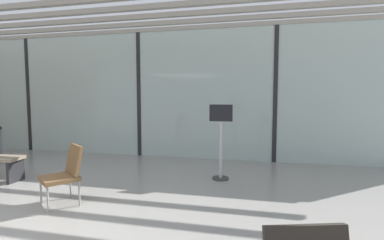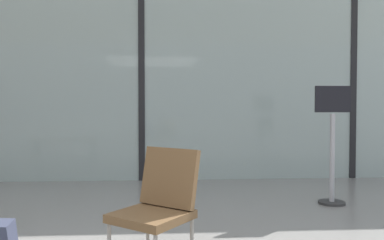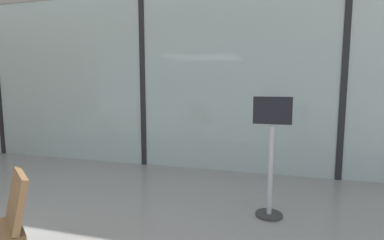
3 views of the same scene
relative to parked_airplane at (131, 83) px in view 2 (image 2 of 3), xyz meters
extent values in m
cube|color=#A3B7B2|center=(0.73, -6.01, -0.31)|extent=(14.00, 0.08, 3.27)
cube|color=black|center=(0.73, -6.01, -0.31)|extent=(0.10, 0.12, 3.27)
cube|color=black|center=(4.23, -6.01, -0.31)|extent=(0.10, 0.12, 3.27)
ellipsoid|color=silver|center=(0.28, 0.00, 0.00)|extent=(11.16, 3.88, 3.88)
sphere|color=black|center=(-2.79, -1.78, 0.29)|extent=(0.28, 0.28, 0.28)
sphere|color=black|center=(-1.89, -1.78, 0.29)|extent=(0.28, 0.28, 0.28)
sphere|color=black|center=(-0.99, -1.78, 0.29)|extent=(0.28, 0.28, 0.28)
sphere|color=black|center=(-0.09, -1.78, 0.29)|extent=(0.28, 0.28, 0.28)
sphere|color=black|center=(0.81, -1.78, 0.29)|extent=(0.28, 0.28, 0.28)
cube|color=brown|center=(1.03, -9.61, -1.54)|extent=(0.67, 0.67, 0.06)
cube|color=brown|center=(1.16, -9.44, -1.29)|extent=(0.47, 0.40, 0.44)
cylinder|color=gray|center=(0.99, -9.31, -1.76)|extent=(0.03, 0.03, 0.37)
cylinder|color=#333333|center=(3.15, -7.76, -1.93)|extent=(0.32, 0.32, 0.03)
cylinder|color=#B2B2B7|center=(3.15, -7.76, -1.39)|extent=(0.06, 0.06, 1.10)
cube|color=black|center=(3.15, -7.76, -0.66)|extent=(0.44, 0.03, 0.32)
camera|label=1|loc=(3.83, -13.10, -0.35)|focal=26.46mm
camera|label=2|loc=(1.14, -12.40, -0.76)|focal=36.74mm
camera|label=3|loc=(3.16, -11.28, -0.35)|focal=27.62mm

